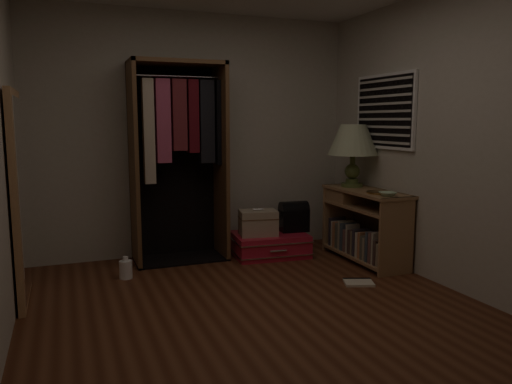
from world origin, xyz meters
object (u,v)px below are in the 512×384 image
at_px(pink_suitcase, 270,244).
at_px(black_bag, 294,216).
at_px(floor_mirror, 19,198).
at_px(white_jug, 126,269).
at_px(console_bookshelf, 362,223).
at_px(train_case, 258,223).
at_px(open_wardrobe, 180,144).
at_px(table_lamp, 353,141).

distance_m(pink_suitcase, black_bag, 0.42).
height_order(floor_mirror, white_jug, floor_mirror).
relative_size(console_bookshelf, black_bag, 3.36).
height_order(train_case, white_jug, train_case).
distance_m(open_wardrobe, table_lamp, 1.83).
bearing_deg(black_bag, white_jug, -165.82).
bearing_deg(open_wardrobe, train_case, -17.92).
height_order(table_lamp, white_jug, table_lamp).
relative_size(train_case, white_jug, 2.10).
bearing_deg(floor_mirror, table_lamp, 4.92).
height_order(open_wardrobe, pink_suitcase, open_wardrobe).
height_order(open_wardrobe, floor_mirror, open_wardrobe).
distance_m(pink_suitcase, table_lamp, 1.43).
bearing_deg(pink_suitcase, train_case, -165.45).
xyz_separation_m(table_lamp, white_jug, (-2.41, 0.01, -1.15)).
bearing_deg(open_wardrobe, black_bag, -9.49).
xyz_separation_m(console_bookshelf, floor_mirror, (-3.24, -0.05, 0.46)).
bearing_deg(table_lamp, open_wardrobe, 164.37).
distance_m(table_lamp, white_jug, 2.67).
relative_size(table_lamp, white_jug, 3.20).
height_order(console_bookshelf, pink_suitcase, console_bookshelf).
bearing_deg(floor_mirror, open_wardrobe, 27.49).
distance_m(console_bookshelf, floor_mirror, 3.27).
relative_size(open_wardrobe, floor_mirror, 1.21).
bearing_deg(floor_mirror, white_jug, 19.35).
bearing_deg(black_bag, open_wardrobe, 176.22).
height_order(train_case, black_bag, black_bag).
height_order(pink_suitcase, black_bag, black_bag).
distance_m(pink_suitcase, train_case, 0.30).
relative_size(open_wardrobe, white_jug, 9.82).
xyz_separation_m(open_wardrobe, pink_suitcase, (0.91, -0.22, -1.10)).
xyz_separation_m(floor_mirror, train_case, (2.25, 0.52, -0.47)).
xyz_separation_m(train_case, white_jug, (-1.42, -0.23, -0.29)).
bearing_deg(black_bag, train_case, -168.32).
height_order(floor_mirror, black_bag, floor_mirror).
xyz_separation_m(floor_mirror, white_jug, (0.83, 0.29, -0.76)).
xyz_separation_m(open_wardrobe, train_case, (0.77, -0.25, -0.84)).
relative_size(open_wardrobe, pink_suitcase, 2.42).
height_order(console_bookshelf, white_jug, console_bookshelf).
distance_m(console_bookshelf, pink_suitcase, 1.02).
relative_size(console_bookshelf, white_jug, 5.37).
bearing_deg(floor_mirror, console_bookshelf, 0.82).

